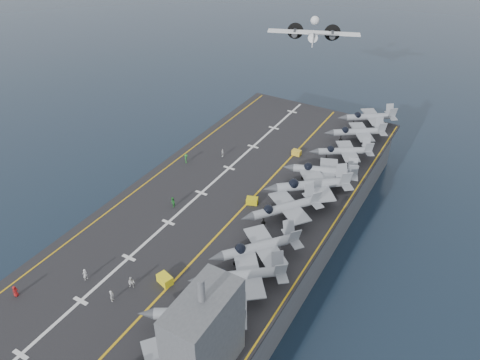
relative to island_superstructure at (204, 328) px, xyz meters
The scene contains 28 objects.
ground 38.02m from the island_superstructure, 116.57° to the left, with size 500.00×500.00×0.00m, color #142135.
hull 35.94m from the island_superstructure, 116.57° to the left, with size 36.00×90.00×10.00m, color #56595E.
flight_deck 34.41m from the island_superstructure, 116.57° to the left, with size 38.00×92.00×0.40m, color black.
foul_line 33.17m from the island_superstructure, 111.80° to the left, with size 0.35×90.00×0.02m, color gold.
landing_centerline 37.38m from the island_superstructure, 124.99° to the left, with size 0.50×90.00×0.02m, color silver.
deck_edge_port 44.50m from the island_superstructure, 136.85° to the left, with size 0.25×90.00×0.02m, color gold.
deck_edge_stbd 31.12m from the island_superstructure, 83.35° to the left, with size 0.25×90.00×0.02m, color gold.
island_superstructure is the anchor object (origin of this frame).
fighter_jet_1 8.18m from the island_superstructure, 130.43° to the left, with size 17.01×15.27×4.93m, color #9DA4AD, non-canonical shape.
fighter_jet_2 14.95m from the island_superstructure, 101.03° to the left, with size 16.76×16.00×4.86m, color #A2A9B3, non-canonical shape.
fighter_jet_3 21.04m from the island_superstructure, 99.71° to the left, with size 16.67×17.32×5.03m, color gray, non-canonical shape.
fighter_jet_4 31.60m from the island_superstructure, 98.04° to the left, with size 16.34×17.28×5.00m, color gray, non-canonical shape.
fighter_jet_5 39.64m from the island_superstructure, 94.26° to the left, with size 19.06×18.32×5.53m, color #A0A9B2, non-canonical shape.
fighter_jet_6 45.55m from the island_superstructure, 93.65° to the left, with size 16.63×13.83×4.94m, color #9EA6AF, non-canonical shape.
fighter_jet_7 54.84m from the island_superstructure, 92.38° to the left, with size 15.58×14.31×4.50m, color gray, non-canonical shape.
fighter_jet_8 64.17m from the island_superstructure, 92.18° to the left, with size 16.18×15.11×4.68m, color gray, non-canonical shape.
tow_cart_a 16.97m from the island_superstructure, 146.13° to the left, with size 2.59×2.06×1.35m, color yellow, non-canonical shape.
tow_cart_b 34.51m from the island_superstructure, 109.47° to the left, with size 2.32×1.88×1.20m, color gold, non-canonical shape.
tow_cart_c 53.21m from the island_superstructure, 102.53° to the left, with size 1.86×1.22×1.11m, color gold, non-canonical shape.
crew_0 30.50m from the island_superstructure, behind, with size 0.74×1.09×1.78m, color #B21919.
crew_1 24.46m from the island_superstructure, behind, with size 0.94×1.29×2.02m, color silver.
crew_2 33.88m from the island_superstructure, 133.78° to the left, with size 1.16×1.39×1.97m, color #1F7F29.
crew_3 48.18m from the island_superstructure, 128.41° to the left, with size 1.17×1.35×1.90m, color #288A2B.
crew_4 50.07m from the island_superstructure, 119.57° to the left, with size 1.07×1.27×1.80m, color silver.
crew_6 18.56m from the island_superstructure, behind, with size 1.04×1.29×1.86m, color silver.
crew_7 18.54m from the island_superstructure, 161.32° to the left, with size 1.35×1.09×1.97m, color silver.
transport_plane 88.39m from the island_superstructure, 105.13° to the left, with size 27.38×23.06×5.50m, color silver, non-canonical shape.
fighter_jet_9 72.64m from the island_superstructure, 91.93° to the left, with size 16.18×15.11×4.68m, color gray, non-canonical shape.
Camera 1 is at (35.62, -57.49, 60.73)m, focal length 35.00 mm.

